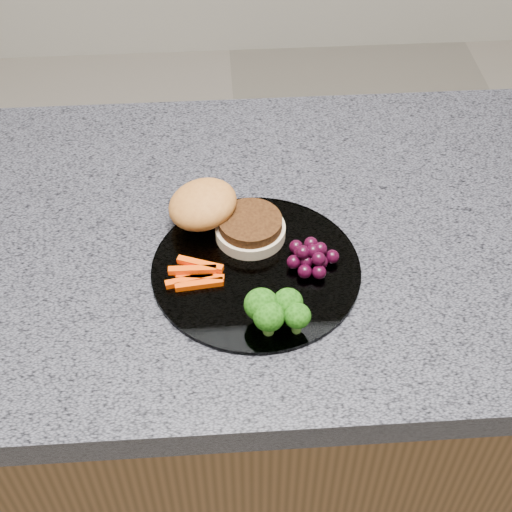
{
  "coord_description": "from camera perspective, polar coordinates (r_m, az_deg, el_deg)",
  "views": [
    {
      "loc": [
        -0.07,
        -0.67,
        1.55
      ],
      "look_at": [
        -0.03,
        -0.08,
        0.93
      ],
      "focal_mm": 50.0,
      "sensor_mm": 36.0,
      "label": 1
    }
  ],
  "objects": [
    {
      "name": "grape_bunch",
      "position": [
        0.88,
        4.43,
        -0.05
      ],
      "size": [
        0.07,
        0.06,
        0.03
      ],
      "rotation": [
        0.0,
        0.0,
        -0.36
      ],
      "color": "black",
      "rests_on": "plate"
    },
    {
      "name": "countertop",
      "position": [
        0.95,
        1.32,
        1.42
      ],
      "size": [
        1.2,
        0.6,
        0.04
      ],
      "primitive_type": "cube",
      "color": "#52525D",
      "rests_on": "island_cabinet"
    },
    {
      "name": "plate",
      "position": [
        0.88,
        0.0,
        -1.03
      ],
      "size": [
        0.26,
        0.26,
        0.01
      ],
      "primitive_type": "cylinder",
      "color": "white",
      "rests_on": "countertop"
    },
    {
      "name": "burger",
      "position": [
        0.92,
        -2.94,
        3.28
      ],
      "size": [
        0.17,
        0.14,
        0.05
      ],
      "rotation": [
        0.0,
        0.0,
        -0.28
      ],
      "color": "beige",
      "rests_on": "plate"
    },
    {
      "name": "island_cabinet",
      "position": [
        1.31,
        0.99,
        -12.64
      ],
      "size": [
        1.2,
        0.6,
        0.86
      ],
      "primitive_type": "cube",
      "color": "brown",
      "rests_on": "ground"
    },
    {
      "name": "broccoli",
      "position": [
        0.8,
        1.55,
        -4.3
      ],
      "size": [
        0.07,
        0.05,
        0.05
      ],
      "rotation": [
        0.0,
        0.0,
        -0.12
      ],
      "color": "#52822F",
      "rests_on": "plate"
    },
    {
      "name": "carrot_sticks",
      "position": [
        0.87,
        -4.79,
        -1.48
      ],
      "size": [
        0.07,
        0.05,
        0.02
      ],
      "rotation": [
        0.0,
        0.0,
        -0.28
      ],
      "color": "#FE4504",
      "rests_on": "plate"
    }
  ]
}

